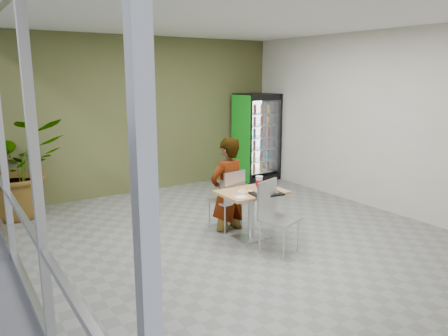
{
  "coord_description": "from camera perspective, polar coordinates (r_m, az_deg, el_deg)",
  "views": [
    {
      "loc": [
        -3.61,
        -5.0,
        2.45
      ],
      "look_at": [
        0.02,
        0.6,
        1.0
      ],
      "focal_mm": 35.0,
      "sensor_mm": 36.0,
      "label": 1
    }
  ],
  "objects": [
    {
      "name": "storefront_frame",
      "position": [
        5.1,
        -25.62,
        1.47
      ],
      "size": [
        0.1,
        7.0,
        3.2
      ],
      "primitive_type": null,
      "color": "#B9BBBE",
      "rests_on": "ground"
    },
    {
      "name": "napkin_stack",
      "position": [
        6.09,
        2.22,
        -3.87
      ],
      "size": [
        0.16,
        0.16,
        0.02
      ],
      "primitive_type": "cube",
      "rotation": [
        0.0,
        0.0,
        -0.13
      ],
      "color": "white",
      "rests_on": "dining_table"
    },
    {
      "name": "ground",
      "position": [
        6.63,
        2.71,
        -9.43
      ],
      "size": [
        7.0,
        7.0,
        0.0
      ],
      "primitive_type": "plane",
      "color": "gray",
      "rests_on": "ground"
    },
    {
      "name": "pizza_plate",
      "position": [
        6.41,
        2.78,
        -2.97
      ],
      "size": [
        0.31,
        0.3,
        0.03
      ],
      "color": "white",
      "rests_on": "dining_table"
    },
    {
      "name": "potted_plant",
      "position": [
        8.29,
        -25.41,
        -0.0
      ],
      "size": [
        1.75,
        1.58,
        1.72
      ],
      "primitive_type": "imported",
      "rotation": [
        0.0,
        0.0,
        0.17
      ],
      "color": "#315A24",
      "rests_on": "ground"
    },
    {
      "name": "chair_far",
      "position": [
        6.88,
        0.79,
        -3.58
      ],
      "size": [
        0.5,
        0.5,
        0.97
      ],
      "rotation": [
        0.0,
        0.0,
        3.3
      ],
      "color": "#B9BBBE",
      "rests_on": "ground"
    },
    {
      "name": "room_envelope",
      "position": [
        6.22,
        2.86,
        4.4
      ],
      "size": [
        6.0,
        7.0,
        3.2
      ],
      "primitive_type": null,
      "color": "silver",
      "rests_on": "ground"
    },
    {
      "name": "chair_near",
      "position": [
        6.1,
        6.44,
        -5.56
      ],
      "size": [
        0.57,
        0.57,
        1.01
      ],
      "rotation": [
        0.0,
        0.0,
        0.32
      ],
      "color": "#B9BBBE",
      "rests_on": "ground"
    },
    {
      "name": "beverage_fridge",
      "position": [
        10.2,
        4.27,
        4.05
      ],
      "size": [
        0.94,
        0.74,
        2.0
      ],
      "rotation": [
        0.0,
        0.0,
        0.04
      ],
      "color": "black",
      "rests_on": "ground"
    },
    {
      "name": "cafeteria_tray",
      "position": [
        6.29,
        5.57,
        -3.34
      ],
      "size": [
        0.48,
        0.38,
        0.02
      ],
      "primitive_type": "cube",
      "rotation": [
        0.0,
        0.0,
        -0.16
      ],
      "color": "black",
      "rests_on": "dining_table"
    },
    {
      "name": "dining_table",
      "position": [
        6.52,
        3.62,
        -4.83
      ],
      "size": [
        0.97,
        0.68,
        0.75
      ],
      "rotation": [
        0.0,
        0.0,
        -0.01
      ],
      "color": "tan",
      "rests_on": "ground"
    },
    {
      "name": "soda_cup",
      "position": [
        6.6,
        4.6,
        -1.9
      ],
      "size": [
        0.11,
        0.11,
        0.19
      ],
      "color": "white",
      "rests_on": "dining_table"
    },
    {
      "name": "seated_woman",
      "position": [
        6.91,
        0.44,
        -3.31
      ],
      "size": [
        0.72,
        0.53,
        1.79
      ],
      "primitive_type": "imported",
      "rotation": [
        0.0,
        0.0,
        3.3
      ],
      "color": "black",
      "rests_on": "ground"
    }
  ]
}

